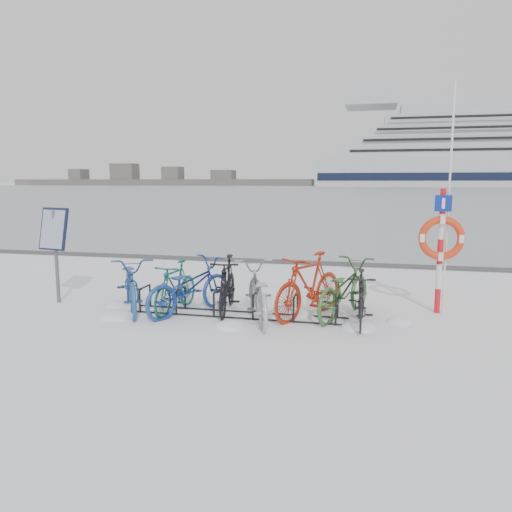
# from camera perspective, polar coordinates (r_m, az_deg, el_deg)

# --- Properties ---
(ground) EXTENTS (900.00, 900.00, 0.00)m
(ground) POSITION_cam_1_polar(r_m,az_deg,el_deg) (9.14, -2.23, -6.81)
(ground) COLOR white
(ground) RESTS_ON ground
(ice_sheet) EXTENTS (400.00, 298.00, 0.02)m
(ice_sheet) POSITION_cam_1_polar(r_m,az_deg,el_deg) (163.52, 12.63, 7.50)
(ice_sheet) COLOR #949FA7
(ice_sheet) RESTS_ON ground
(quay_edge) EXTENTS (400.00, 0.25, 0.10)m
(quay_edge) POSITION_cam_1_polar(r_m,az_deg,el_deg) (14.77, 3.92, -0.70)
(quay_edge) COLOR #3F3F42
(quay_edge) RESTS_ON ground
(bike_rack) EXTENTS (4.00, 0.48, 0.46)m
(bike_rack) POSITION_cam_1_polar(r_m,az_deg,el_deg) (9.09, -2.23, -5.71)
(bike_rack) COLOR black
(bike_rack) RESTS_ON ground
(info_board) EXTENTS (0.67, 0.36, 1.91)m
(info_board) POSITION_cam_1_polar(r_m,az_deg,el_deg) (10.61, -22.08, 2.26)
(info_board) COLOR #595B5E
(info_board) RESTS_ON ground
(lifebuoy_station) EXTENTS (0.80, 0.23, 4.16)m
(lifebuoy_station) POSITION_cam_1_polar(r_m,az_deg,el_deg) (9.60, 20.44, 1.90)
(lifebuoy_station) COLOR red
(lifebuoy_station) RESTS_ON ground
(cruise_ferry) EXTENTS (148.89, 28.06, 48.92)m
(cruise_ferry) POSITION_cam_1_polar(r_m,az_deg,el_deg) (233.78, 25.97, 10.38)
(cruise_ferry) COLOR silver
(cruise_ferry) RESTS_ON ground
(shoreline) EXTENTS (180.00, 12.00, 9.50)m
(shoreline) POSITION_cam_1_polar(r_m,az_deg,el_deg) (295.90, -11.63, 8.45)
(shoreline) COLOR #494949
(shoreline) RESTS_ON ground
(bike_0) EXTENTS (1.70, 2.17, 1.10)m
(bike_0) POSITION_cam_1_polar(r_m,az_deg,el_deg) (9.70, -14.06, -2.83)
(bike_0) COLOR #244C8E
(bike_0) RESTS_ON ground
(bike_1) EXTENTS (0.60, 1.66, 0.98)m
(bike_1) POSITION_cam_1_polar(r_m,az_deg,el_deg) (9.46, -9.18, -3.33)
(bike_1) COLOR #135850
(bike_1) RESTS_ON ground
(bike_2) EXTENTS (1.55, 2.11, 1.06)m
(bike_2) POSITION_cam_1_polar(r_m,az_deg,el_deg) (9.29, -7.63, -3.28)
(bike_2) COLOR navy
(bike_2) RESTS_ON ground
(bike_3) EXTENTS (0.76, 1.85, 1.08)m
(bike_3) POSITION_cam_1_polar(r_m,az_deg,el_deg) (9.31, -3.31, -3.12)
(bike_3) COLOR black
(bike_3) RESTS_ON ground
(bike_4) EXTENTS (1.35, 2.10, 1.04)m
(bike_4) POSITION_cam_1_polar(r_m,az_deg,el_deg) (8.71, 0.13, -4.04)
(bike_4) COLOR #A1A4A9
(bike_4) RESTS_ON ground
(bike_5) EXTENTS (1.42, 2.01, 1.19)m
(bike_5) POSITION_cam_1_polar(r_m,az_deg,el_deg) (9.01, 6.07, -3.18)
(bike_5) COLOR #A82610
(bike_5) RESTS_ON ground
(bike_6) EXTENTS (1.38, 2.14, 1.06)m
(bike_6) POSITION_cam_1_polar(r_m,az_deg,el_deg) (9.13, 9.98, -3.52)
(bike_6) COLOR #33622D
(bike_6) RESTS_ON ground
(bike_7) EXTENTS (0.50, 1.60, 0.95)m
(bike_7) POSITION_cam_1_polar(r_m,az_deg,el_deg) (8.69, 11.89, -4.56)
(bike_7) COLOR black
(bike_7) RESTS_ON ground
(snow_drifts) EXTENTS (5.77, 1.92, 0.22)m
(snow_drifts) POSITION_cam_1_polar(r_m,az_deg,el_deg) (8.99, -2.16, -7.06)
(snow_drifts) COLOR white
(snow_drifts) RESTS_ON ground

